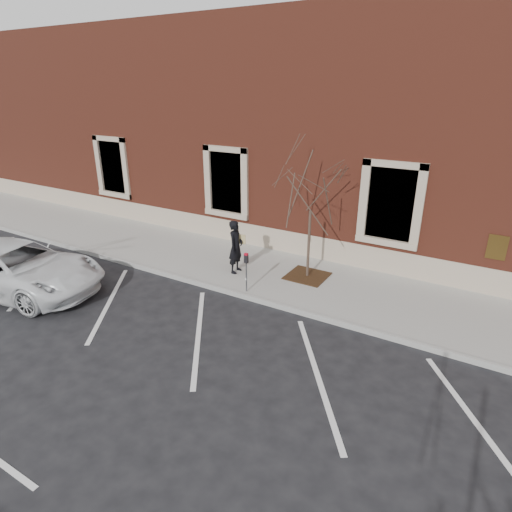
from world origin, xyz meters
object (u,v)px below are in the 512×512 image
Objects in this scene: white_truck at (17,268)px; sapling at (311,192)px; man at (236,247)px; parking_meter at (246,265)px.

sapling is at bearing -65.47° from white_truck.
man is at bearing -158.44° from sapling.
parking_meter is 0.23× the size of white_truck.
man is 0.44× the size of sapling.
man reaches higher than white_truck.
sapling is (1.09, 1.86, 1.87)m from parking_meter.
sapling reaches higher than white_truck.
parking_meter is 2.85m from sapling.
white_truck reaches higher than parking_meter.
man is 2.93m from sapling.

